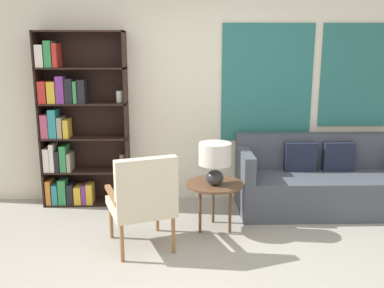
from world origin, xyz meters
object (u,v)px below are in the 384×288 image
Objects in this scene: bookshelf at (72,128)px; table_lamp at (215,158)px; armchair at (143,197)px; side_table at (215,187)px; couch at (320,182)px.

table_lamp is at bearing -28.17° from bookshelf.
bookshelf is at bearing 126.16° from armchair.
armchair is 0.83m from side_table.
couch is at bearing 23.60° from side_table.
table_lamp is at bearing 30.86° from armchair.
couch is 1.40m from side_table.
bookshelf is 1.86m from side_table.
armchair is at bearing -53.84° from bookshelf.
couch is at bearing 25.64° from table_lamp.
couch reaches higher than side_table.
couch is at bearing 27.51° from armchair.
armchair is at bearing -149.14° from table_lamp.
table_lamp is (0.68, 0.41, 0.26)m from armchair.
bookshelf reaches higher than side_table.
bookshelf is at bearing 151.83° from table_lamp.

